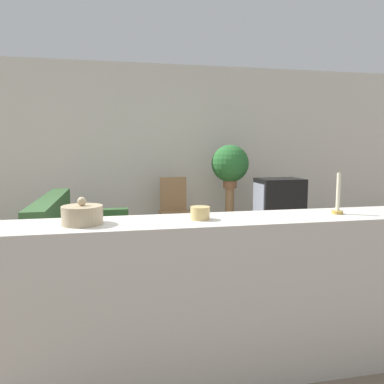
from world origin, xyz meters
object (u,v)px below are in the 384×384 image
at_px(television, 279,199).
at_px(decorative_bowl, 82,215).
at_px(wooden_chair, 174,207).
at_px(potted_plant, 230,164).
at_px(couch, 83,252).

height_order(television, decorative_bowl, decorative_bowl).
xyz_separation_m(television, wooden_chair, (-1.33, 0.71, -0.18)).
distance_m(television, potted_plant, 0.92).
height_order(television, wooden_chair, television).
xyz_separation_m(potted_plant, decorative_bowl, (-1.87, -3.20, -0.12)).
bearing_deg(decorative_bowl, potted_plant, 59.68).
bearing_deg(wooden_chair, television, -28.26).
height_order(potted_plant, decorative_bowl, potted_plant).
xyz_separation_m(wooden_chair, potted_plant, (0.83, -0.08, 0.63)).
bearing_deg(wooden_chair, couch, -131.21).
height_order(couch, potted_plant, potted_plant).
bearing_deg(wooden_chair, decorative_bowl, -107.67).
bearing_deg(potted_plant, television, -51.67).
height_order(television, potted_plant, potted_plant).
distance_m(wooden_chair, potted_plant, 1.04).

